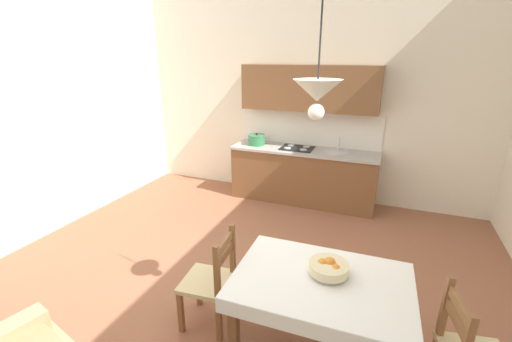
# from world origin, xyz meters

# --- Properties ---
(ground_plane) EXTENTS (6.36, 6.22, 0.10)m
(ground_plane) POSITION_xyz_m (0.00, 0.00, -0.05)
(ground_plane) COLOR #935B42
(wall_back) EXTENTS (6.36, 0.12, 4.12)m
(wall_back) POSITION_xyz_m (0.00, 2.87, 2.06)
(wall_back) COLOR silver
(wall_back) RESTS_ON ground_plane
(wall_left) EXTENTS (0.12, 6.22, 4.12)m
(wall_left) POSITION_xyz_m (-2.94, 0.00, 2.06)
(wall_left) COLOR silver
(wall_left) RESTS_ON ground_plane
(kitchen_cabinetry) EXTENTS (2.37, 0.63, 2.20)m
(kitchen_cabinetry) POSITION_xyz_m (0.07, 2.54, 0.86)
(kitchen_cabinetry) COLOR brown
(kitchen_cabinetry) RESTS_ON ground_plane
(dining_table) EXTENTS (1.33, 0.94, 0.75)m
(dining_table) POSITION_xyz_m (0.97, -0.52, 0.62)
(dining_table) COLOR brown
(dining_table) RESTS_ON ground_plane
(dining_chair_tv_side) EXTENTS (0.46, 0.46, 0.93)m
(dining_chair_tv_side) POSITION_xyz_m (0.01, -0.49, 0.44)
(dining_chair_tv_side) COLOR #D1BC89
(dining_chair_tv_side) RESTS_ON ground_plane
(fruit_bowl) EXTENTS (0.30, 0.30, 0.12)m
(fruit_bowl) POSITION_xyz_m (1.01, -0.44, 0.81)
(fruit_bowl) COLOR beige
(fruit_bowl) RESTS_ON dining_table
(pendant_lamp) EXTENTS (0.32, 0.32, 0.80)m
(pendant_lamp) POSITION_xyz_m (0.84, -0.43, 2.10)
(pendant_lamp) COLOR black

